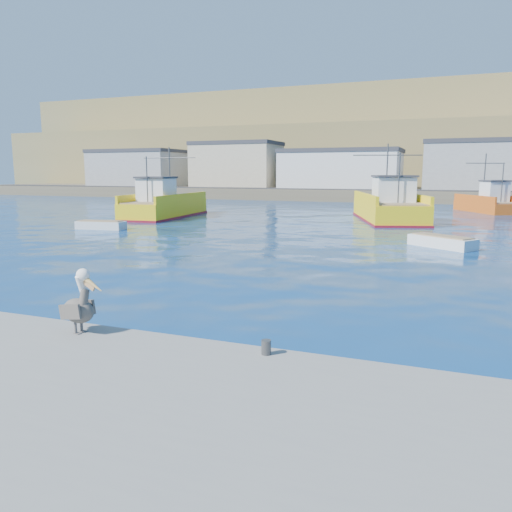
{
  "coord_description": "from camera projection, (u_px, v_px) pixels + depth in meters",
  "views": [
    {
      "loc": [
        6.3,
        -12.49,
        4.16
      ],
      "look_at": [
        0.2,
        3.25,
        1.31
      ],
      "focal_mm": 35.0,
      "sensor_mm": 36.0,
      "label": 1
    }
  ],
  "objects": [
    {
      "name": "trawler_yellow_a",
      "position": [
        164.0,
        206.0,
        46.54
      ],
      "size": [
        5.3,
        11.93,
        6.56
      ],
      "color": "yellow",
      "rests_on": "ground"
    },
    {
      "name": "dock_bollards",
      "position": [
        164.0,
        334.0,
        10.97
      ],
      "size": [
        36.2,
        0.2,
        0.3
      ],
      "color": "#4C4C4C",
      "rests_on": "dock"
    },
    {
      "name": "far_shore",
      "position": [
        423.0,
        150.0,
        113.34
      ],
      "size": [
        200.0,
        81.0,
        24.0
      ],
      "color": "brown",
      "rests_on": "ground"
    },
    {
      "name": "trawler_yellow_b",
      "position": [
        389.0,
        208.0,
        43.19
      ],
      "size": [
        8.03,
        13.47,
        6.7
      ],
      "color": "yellow",
      "rests_on": "ground"
    },
    {
      "name": "pelican",
      "position": [
        79.0,
        305.0,
        11.39
      ],
      "size": [
        1.24,
        0.56,
        1.53
      ],
      "color": "#595451",
      "rests_on": "dock"
    },
    {
      "name": "ground",
      "position": [
        209.0,
        318.0,
        14.42
      ],
      "size": [
        260.0,
        260.0,
        0.0
      ],
      "primitive_type": "plane",
      "color": "navy",
      "rests_on": "ground"
    },
    {
      "name": "boat_orange",
      "position": [
        488.0,
        202.0,
        51.99
      ],
      "size": [
        6.47,
        8.73,
        6.07
      ],
      "color": "#CA5213",
      "rests_on": "ground"
    },
    {
      "name": "skiff_left",
      "position": [
        101.0,
        226.0,
        36.69
      ],
      "size": [
        3.7,
        1.69,
        0.78
      ],
      "color": "silver",
      "rests_on": "ground"
    },
    {
      "name": "skiff_mid",
      "position": [
        442.0,
        243.0,
        27.81
      ],
      "size": [
        3.8,
        3.29,
        0.82
      ],
      "color": "silver",
      "rests_on": "ground"
    }
  ]
}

